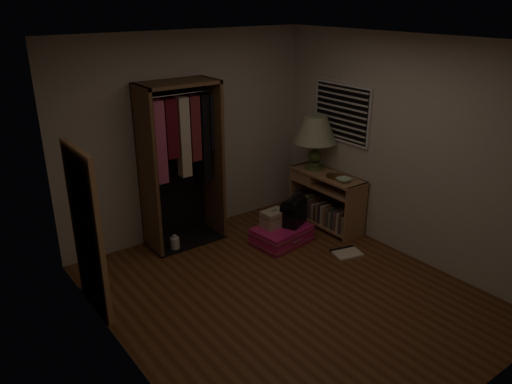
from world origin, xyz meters
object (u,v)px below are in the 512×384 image
Objects in this scene: console_bookshelf at (324,198)px; floor_mirror at (87,231)px; open_wardrobe at (182,150)px; pink_suitcase at (282,235)px; train_case at (274,218)px; white_jug at (175,243)px; table_lamp at (315,131)px; black_bag at (294,210)px.

console_bookshelf is 0.66× the size of floor_mirror.
open_wardrobe is 1.21× the size of floor_mirror.
console_bookshelf is 0.88m from pink_suitcase.
pink_suitcase is 2.40× the size of train_case.
open_wardrobe is at bearing 33.15° from white_jug.
black_bag is at bearing -151.92° from table_lamp.
console_bookshelf is 0.92m from table_lamp.
floor_mirror is 8.40× the size of white_jug.
open_wardrobe reaches higher than train_case.
open_wardrobe is at bearing 119.42° from black_bag.
white_jug is at bearing 150.12° from train_case.
white_jug is (1.22, 0.60, -0.76)m from floor_mirror.
train_case is at bearing 0.87° from floor_mirror.
train_case is at bearing -164.61° from table_lamp.
white_jug is at bearing 164.65° from console_bookshelf.
console_bookshelf is 1.53× the size of table_lamp.
floor_mirror is 2.18× the size of pink_suitcase.
pink_suitcase reaches higher than white_jug.
white_jug is (-2.02, 0.32, -1.20)m from table_lamp.
floor_mirror is at bearing -152.55° from open_wardrobe.
train_case is at bearing -40.40° from open_wardrobe.
open_wardrobe is 1.17m from white_jug.
table_lamp is 3.61× the size of white_jug.
floor_mirror is 2.63m from black_bag.
black_bag is 0.56× the size of table_lamp.
pink_suitcase is (0.93, -0.82, -1.10)m from open_wardrobe.
console_bookshelf is at bearing 0.83° from floor_mirror.
table_lamp is at bearing 4.97° from floor_mirror.
white_jug is at bearing 171.05° from table_lamp.
train_case is at bearing 133.70° from black_bag.
train_case is 0.28m from black_bag.
console_bookshelf is at bearing -2.53° from train_case.
black_bag is at bearing -37.12° from open_wardrobe.
pink_suitcase is 1.36m from white_jug.
floor_mirror is 2.41m from train_case.
open_wardrobe reaches higher than pink_suitcase.
white_jug is (-1.13, 0.56, -0.24)m from train_case.
console_bookshelf is 0.55× the size of open_wardrobe.
console_bookshelf is at bearing -0.49° from pink_suitcase.
table_lamp is 2.37m from white_jug.
black_bag reaches higher than train_case.
floor_mirror is 2.33× the size of table_lamp.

